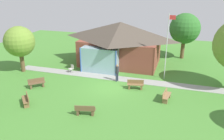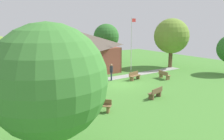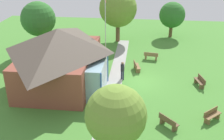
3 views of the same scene
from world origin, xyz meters
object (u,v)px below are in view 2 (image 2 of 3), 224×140
Objects in this scene: tree_east_hedge at (172,36)px; tree_lawn_corner at (49,82)px; bench_front_left at (100,106)px; pavilion at (77,51)px; patio_chair_west at (59,82)px; tree_behind_pavilion_right at (106,37)px; visitor_on_path at (111,71)px; bench_mid_left at (66,97)px; bench_mid_right at (164,75)px; bench_front_center at (156,93)px; flagpole at (132,43)px; bench_rear_near_path at (135,76)px.

tree_lawn_corner is at bearing -151.05° from tree_east_hedge.
tree_lawn_corner is at bearing 83.60° from bench_front_left.
pavilion reaches higher than patio_chair_west.
pavilion is at bearing -147.86° from tree_behind_pavilion_right.
visitor_on_path is 11.61m from tree_behind_pavilion_right.
tree_behind_pavilion_right reaches higher than bench_mid_left.
visitor_on_path is at bearing -82.81° from bench_front_left.
bench_front_center is at bearing -44.74° from bench_mid_right.
bench_front_left is 0.90× the size of bench_mid_right.
bench_front_center is at bearing -143.49° from tree_east_hedge.
bench_mid_left is 0.80× the size of visitor_on_path.
bench_front_center is at bearing -111.08° from tree_behind_pavilion_right.
bench_front_center is at bearing -153.97° from visitor_on_path.
visitor_on_path is (6.71, 3.61, 0.62)m from bench_mid_left.
patio_chair_west is at bearing 111.40° from visitor_on_path.
tree_lawn_corner reaches higher than bench_mid_right.
bench_mid_right is at bearing -83.00° from flagpole.
tree_east_hedge reaches higher than bench_rear_near_path.
tree_behind_pavilion_right is (5.86, 9.63, 2.78)m from visitor_on_path.
tree_behind_pavilion_right is (3.76, 10.84, 3.40)m from bench_rear_near_path.
pavilion is at bearing -133.39° from bench_mid_right.
bench_front_left is at bearing 165.64° from bench_front_center.
bench_front_left is 18.47m from tree_east_hedge.
tree_east_hedge is at bearing -60.16° from tree_behind_pavilion_right.
bench_mid_left is 1.63× the size of patio_chair_west.
bench_mid_right is at bearing -112.03° from bench_front_left.
tree_behind_pavilion_right reaches higher than pavilion.
tree_lawn_corner is (-9.86, -3.39, 3.08)m from bench_front_center.
bench_rear_near_path is at bearing -62.58° from pavilion.
tree_lawn_corner is at bearing -129.28° from tree_behind_pavilion_right.
bench_mid_right is 0.24× the size of tree_east_hedge.
visitor_on_path reaches higher than bench_mid_right.
bench_mid_right is at bearing 26.09° from tree_lawn_corner.
tree_lawn_corner is 0.93× the size of tree_east_hedge.
tree_lawn_corner is (-14.72, -12.25, -0.06)m from flagpole.
patio_chair_west is 0.15× the size of tree_behind_pavilion_right.
visitor_on_path is at bearing -121.33° from tree_behind_pavilion_right.
pavilion is 1.52× the size of tree_east_hedge.
bench_rear_near_path is at bearing -109.11° from tree_behind_pavilion_right.
tree_lawn_corner is (-4.71, -3.47, 3.08)m from bench_front_left.
bench_mid_left is 7.64m from visitor_on_path.
bench_rear_near_path is 7.74m from patio_chair_west.
tree_east_hedge is (17.29, 5.01, 3.73)m from bench_mid_left.
bench_mid_right is 0.26× the size of tree_lawn_corner.
visitor_on_path reaches higher than bench_front_left.
patio_chair_west reaches higher than bench_rear_near_path.
flagpole reaches higher than bench_front_center.
patio_chair_west reaches higher than bench_front_left.
bench_rear_near_path is at bearing 35.73° from tree_lawn_corner.
tree_east_hedge is at bearing 153.26° from bench_mid_left.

